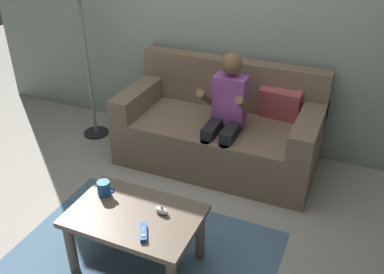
% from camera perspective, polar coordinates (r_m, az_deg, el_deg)
% --- Properties ---
extents(ground_plane, '(9.98, 9.98, 0.00)m').
position_cam_1_polar(ground_plane, '(2.94, -7.28, -13.85)').
color(ground_plane, '#9E998E').
extents(wall_back, '(4.99, 0.05, 2.50)m').
position_cam_1_polar(wall_back, '(3.65, 4.38, 17.56)').
color(wall_back, gray).
rests_on(wall_back, ground).
extents(couch, '(1.64, 0.80, 0.83)m').
position_cam_1_polar(couch, '(3.59, 3.98, 1.05)').
color(couch, '#75604C').
rests_on(couch, ground).
extents(person_seated_on_couch, '(0.36, 0.44, 1.01)m').
position_cam_1_polar(person_seated_on_couch, '(3.28, 4.60, 3.48)').
color(person_seated_on_couch, black).
rests_on(person_seated_on_couch, ground).
extents(coffee_table, '(0.77, 0.51, 0.40)m').
position_cam_1_polar(coffee_table, '(2.58, -7.71, -11.51)').
color(coffee_table, brown).
rests_on(coffee_table, ground).
extents(area_rug, '(1.65, 1.30, 0.01)m').
position_cam_1_polar(area_rug, '(2.80, -7.24, -16.54)').
color(area_rug, slate).
rests_on(area_rug, ground).
extents(game_remote_blue_near_edge, '(0.10, 0.14, 0.03)m').
position_cam_1_polar(game_remote_blue_near_edge, '(2.38, -6.60, -12.72)').
color(game_remote_blue_near_edge, blue).
rests_on(game_remote_blue_near_edge, coffee_table).
extents(nunchuk_white, '(0.10, 0.06, 0.05)m').
position_cam_1_polar(nunchuk_white, '(2.50, -4.11, -9.90)').
color(nunchuk_white, white).
rests_on(nunchuk_white, coffee_table).
extents(coffee_mug, '(0.12, 0.08, 0.09)m').
position_cam_1_polar(coffee_mug, '(2.67, -11.80, -6.83)').
color(coffee_mug, '#1959B2').
rests_on(coffee_mug, coffee_table).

